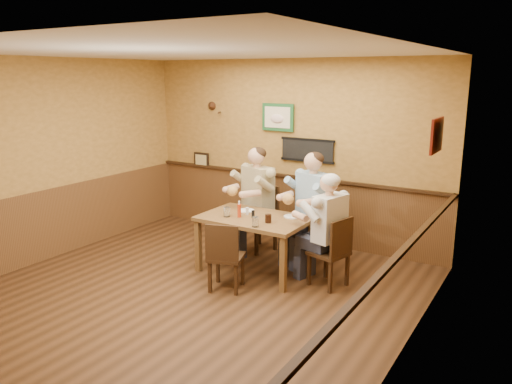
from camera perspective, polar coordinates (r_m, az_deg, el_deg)
room at (r=5.69m, az=-5.84°, el=4.38°), size 5.02×5.03×2.81m
dining_table at (r=6.54m, az=-0.14°, el=-3.63°), size 1.40×0.90×0.75m
chair_back_left at (r=7.39m, az=0.22°, el=-3.01°), size 0.57×0.57×0.97m
chair_back_right at (r=6.97m, az=6.54°, el=-4.11°), size 0.58×0.58×0.97m
chair_right_end at (r=6.23m, az=8.31°, el=-6.72°), size 0.50×0.50×0.89m
chair_near_side at (r=6.09m, az=-3.41°, el=-7.22°), size 0.51×0.51×0.86m
diner_tan_shirt at (r=7.34m, az=0.22°, el=-1.45°), size 0.81×0.81×1.39m
diner_blue_polo at (r=6.91m, az=6.58°, el=-2.46°), size 0.83×0.83×1.39m
diner_white_elder at (r=6.17m, az=8.37°, el=-5.06°), size 0.72×0.72×1.27m
water_glass_left at (r=6.52m, az=-3.35°, el=-2.29°), size 0.09×0.09×0.13m
water_glass_mid at (r=6.08m, az=-0.06°, el=-3.44°), size 0.10×0.10×0.12m
cola_tumbler at (r=6.26m, az=1.41°, el=-3.05°), size 0.10×0.10×0.11m
hot_sauce_bottle at (r=6.48m, az=-1.93°, el=-2.06°), size 0.05×0.05×0.19m
salt_shaker at (r=6.61m, az=-1.01°, el=-2.19°), size 0.05×0.05×0.10m
pepper_shaker at (r=6.46m, az=-0.34°, el=-2.54°), size 0.05×0.05×0.10m
plate_far_left at (r=6.79m, az=-1.13°, el=-2.12°), size 0.25×0.25×0.01m
plate_far_right at (r=6.52m, az=4.17°, el=-2.81°), size 0.29×0.29×0.01m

